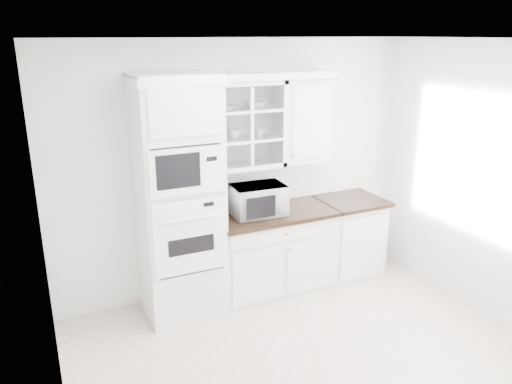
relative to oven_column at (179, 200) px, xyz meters
name	(u,v)px	position (x,y,z in m)	size (l,w,h in m)	color
ground	(318,368)	(0.75, -1.42, -1.19)	(4.00, 3.50, 0.01)	#BCABA1
room_shell	(299,156)	(0.75, -0.99, 0.58)	(4.00, 3.50, 2.70)	white
oven_column	(179,200)	(0.00, 0.00, 0.00)	(0.76, 0.68, 2.40)	silver
base_cabinet_run	(272,250)	(1.03, 0.03, -0.74)	(1.32, 0.67, 0.92)	silver
extra_base_cabinet	(348,235)	(2.03, 0.03, -0.74)	(0.72, 0.67, 0.92)	silver
upper_cabinet_glass	(245,125)	(0.78, 0.17, 0.65)	(0.80, 0.33, 0.90)	silver
upper_cabinet_solid	(303,120)	(1.46, 0.17, 0.65)	(0.55, 0.33, 0.90)	silver
crown_molding	(236,77)	(0.68, 0.14, 1.14)	(2.14, 0.38, 0.07)	white
countertop_microwave	(258,199)	(0.85, 0.02, -0.12)	(0.55, 0.46, 0.32)	white
bowl_a	(225,107)	(0.57, 0.19, 0.83)	(0.19, 0.19, 0.05)	white
bowl_b	(256,105)	(0.90, 0.17, 0.84)	(0.21, 0.21, 0.07)	white
cup_a	(234,134)	(0.66, 0.17, 0.56)	(0.13, 0.13, 0.10)	white
cup_b	(259,133)	(0.93, 0.16, 0.56)	(0.10, 0.10, 0.09)	white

